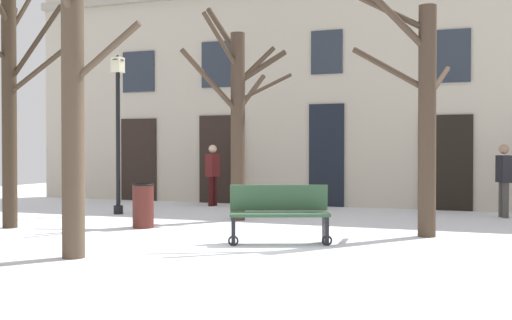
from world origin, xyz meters
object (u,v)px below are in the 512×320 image
tree_near_facade (76,84)px  streetlamp (118,116)px  person_by_shop_door (504,177)px  person_crossing_plaza (213,172)px  tree_right_of_center (238,113)px  bench_near_lamp (279,214)px  tree_center (11,96)px  tree_left_of_center (422,107)px  litter_bin (143,206)px

tree_near_facade → streetlamp: 6.05m
person_by_shop_door → person_crossing_plaza: 7.31m
streetlamp → person_crossing_plaza: bearing=65.6°
tree_near_facade → person_crossing_plaza: bearing=101.0°
tree_near_facade → person_crossing_plaza: 8.36m
tree_right_of_center → bench_near_lamp: 3.90m
tree_near_facade → tree_center: bearing=143.9°
streetlamp → tree_center: bearing=-99.5°
tree_left_of_center → person_by_shop_door: 4.25m
streetlamp → person_crossing_plaza: 3.27m
litter_bin → person_crossing_plaza: (-0.68, 4.76, 0.48)m
tree_left_of_center → streetlamp: 7.25m
person_by_shop_door → bench_near_lamp: bearing=-57.2°
person_by_shop_door → tree_left_of_center: bearing=-44.9°
bench_near_lamp → person_crossing_plaza: person_crossing_plaza is taller
tree_right_of_center → tree_center: size_ratio=0.94×
tree_center → bench_near_lamp: 5.90m
streetlamp → person_by_shop_door: size_ratio=2.29×
tree_left_of_center → tree_center: size_ratio=0.90×
tree_right_of_center → bench_near_lamp: size_ratio=2.78×
tree_near_facade → tree_center: tree_near_facade is taller
tree_right_of_center → litter_bin: (-1.23, -1.88, -1.88)m
tree_near_facade → streetlamp: bearing=117.4°
person_crossing_plaza → tree_center: bearing=173.9°
streetlamp → person_by_shop_door: (8.52, 2.36, -1.40)m
tree_right_of_center → person_by_shop_door: tree_right_of_center is taller
tree_left_of_center → bench_near_lamp: size_ratio=2.65×
litter_bin → person_crossing_plaza: size_ratio=0.52×
bench_near_lamp → person_by_shop_door: bearing=35.4°
tree_near_facade → bench_near_lamp: 3.77m
tree_near_facade → litter_bin: 3.97m
tree_right_of_center → person_crossing_plaza: size_ratio=2.84×
tree_center → streetlamp: size_ratio=1.32×
tree_center → tree_left_of_center: bearing=11.6°
streetlamp → person_by_shop_door: bearing=15.5°
tree_right_of_center → person_by_shop_door: (5.40, 2.55, -1.41)m
tree_center → person_by_shop_door: 10.62m
tree_left_of_center → bench_near_lamp: 3.20m
tree_right_of_center → person_by_shop_door: size_ratio=2.86×
tree_near_facade → tree_left_of_center: (4.33, 3.96, -0.19)m
litter_bin → tree_right_of_center: bearing=56.8°
bench_near_lamp → person_crossing_plaza: bearing=101.8°
bench_near_lamp → person_by_shop_door: (3.50, 5.42, 0.42)m
tree_left_of_center → streetlamp: bearing=168.8°
tree_left_of_center → person_crossing_plaza: 7.31m
tree_right_of_center → streetlamp: size_ratio=1.25×
tree_near_facade → person_by_shop_door: size_ratio=3.06×
litter_bin → tree_near_facade: bearing=-75.0°
tree_right_of_center → person_crossing_plaza: 3.74m
tree_center → litter_bin: bearing=20.8°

